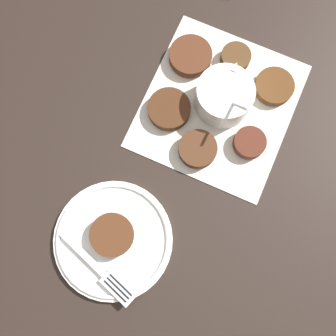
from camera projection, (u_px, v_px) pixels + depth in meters
ground_plane at (215, 104)px, 0.77m from camera, size 4.00×4.00×0.00m
napkin at (219, 105)px, 0.77m from camera, size 0.32×0.30×0.00m
sauce_bowl at (224, 97)px, 0.74m from camera, size 0.12×0.11×0.11m
fritter_0 at (169, 109)px, 0.76m from camera, size 0.08×0.08×0.02m
fritter_1 at (236, 57)px, 0.78m from camera, size 0.06×0.06×0.02m
fritter_2 at (190, 56)px, 0.78m from camera, size 0.09×0.09×0.02m
fritter_3 at (249, 143)px, 0.74m from camera, size 0.06×0.06×0.02m
fritter_4 at (200, 150)px, 0.74m from camera, size 0.07×0.07×0.02m
fritter_5 at (274, 87)px, 0.77m from camera, size 0.08×0.08×0.02m
serving_plate at (113, 240)px, 0.71m from camera, size 0.22×0.22×0.02m
fritter_on_plate at (112, 235)px, 0.69m from camera, size 0.08×0.08×0.02m
fork at (104, 274)px, 0.69m from camera, size 0.08×0.17×0.00m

